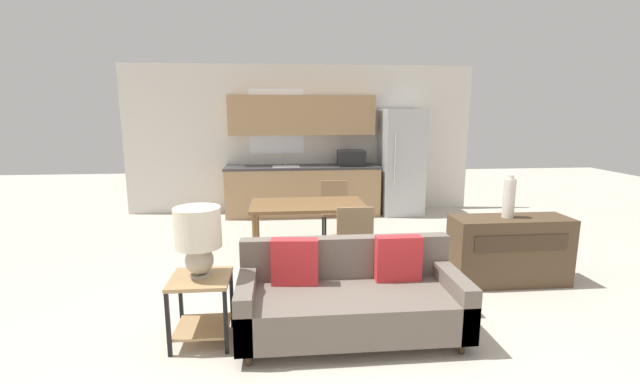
{
  "coord_description": "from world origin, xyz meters",
  "views": [
    {
      "loc": [
        -0.41,
        -3.35,
        1.88
      ],
      "look_at": [
        0.05,
        1.5,
        0.95
      ],
      "focal_mm": 24.0,
      "sensor_mm": 36.0,
      "label": 1
    }
  ],
  "objects": [
    {
      "name": "vase",
      "position": [
        2.04,
        0.94,
        0.96
      ],
      "size": [
        0.12,
        0.12,
        0.46
      ],
      "color": "beige",
      "rests_on": "credenza"
    },
    {
      "name": "kitchen_counter",
      "position": [
        0.02,
        4.33,
        0.84
      ],
      "size": [
        2.78,
        0.65,
        2.15
      ],
      "color": "tan",
      "rests_on": "ground_plane"
    },
    {
      "name": "dining_chair_far_right",
      "position": [
        0.38,
        2.7,
        0.49
      ],
      "size": [
        0.42,
        0.42,
        0.86
      ],
      "rotation": [
        0.0,
        0.0,
        -0.0
      ],
      "color": "#997A56",
      "rests_on": "ground_plane"
    },
    {
      "name": "credenza",
      "position": [
        2.08,
        0.92,
        0.37
      ],
      "size": [
        1.27,
        0.45,
        0.74
      ],
      "color": "brown",
      "rests_on": "ground_plane"
    },
    {
      "name": "couch",
      "position": [
        0.16,
        0.0,
        0.32
      ],
      "size": [
        1.85,
        0.8,
        0.81
      ],
      "color": "#3D2D1E",
      "rests_on": "ground_plane"
    },
    {
      "name": "wall_back",
      "position": [
        -0.01,
        4.63,
        1.35
      ],
      "size": [
        6.4,
        0.07,
        2.7
      ],
      "color": "silver",
      "rests_on": "ground_plane"
    },
    {
      "name": "refrigerator",
      "position": [
        1.8,
        4.23,
        0.96
      ],
      "size": [
        0.73,
        0.74,
        1.91
      ],
      "color": "#B7BABC",
      "rests_on": "ground_plane"
    },
    {
      "name": "dining_chair_near_right",
      "position": [
        0.38,
        1.16,
        0.49
      ],
      "size": [
        0.42,
        0.42,
        0.86
      ],
      "rotation": [
        0.0,
        0.0,
        3.14
      ],
      "color": "#997A56",
      "rests_on": "ground_plane"
    },
    {
      "name": "ground_plane",
      "position": [
        0.0,
        0.0,
        0.0
      ],
      "size": [
        20.0,
        20.0,
        0.0
      ],
      "primitive_type": "plane",
      "color": "beige"
    },
    {
      "name": "table_lamp",
      "position": [
        -1.07,
        0.01,
        0.91
      ],
      "size": [
        0.37,
        0.37,
        0.57
      ],
      "color": "#B2A893",
      "rests_on": "side_table"
    },
    {
      "name": "side_table",
      "position": [
        -1.07,
        -0.01,
        0.37
      ],
      "size": [
        0.48,
        0.48,
        0.56
      ],
      "color": "tan",
      "rests_on": "ground_plane"
    },
    {
      "name": "dining_table",
      "position": [
        -0.07,
        1.9,
        0.66
      ],
      "size": [
        1.43,
        0.82,
        0.73
      ],
      "color": "brown",
      "rests_on": "ground_plane"
    }
  ]
}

